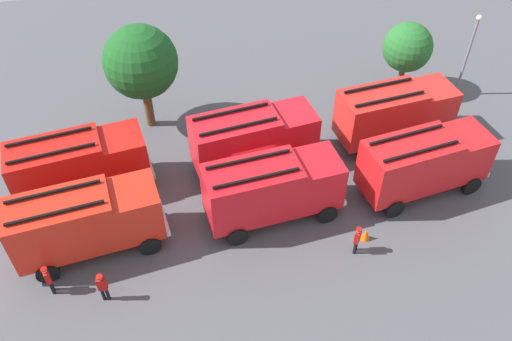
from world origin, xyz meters
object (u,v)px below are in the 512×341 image
traffic_cone_1 (366,235)px  lamppost (469,49)px  fire_truck_1 (272,188)px  fire_truck_3 (79,164)px  traffic_cone_0 (376,159)px  fire_truck_0 (86,220)px  fire_truck_5 (395,112)px  tree_0 (141,62)px  tree_1 (408,47)px  fire_truck_2 (424,162)px  fire_truck_4 (253,138)px  firefighter_3 (103,286)px  firefighter_2 (357,239)px  traffic_cone_2 (353,112)px  firefighter_1 (48,279)px

traffic_cone_1 → lamppost: (10.88, 10.41, 3.15)m
fire_truck_1 → fire_truck_3: size_ratio=0.99×
traffic_cone_0 → lamppost: size_ratio=0.10×
fire_truck_1 → traffic_cone_1: (4.27, -2.65, -1.81)m
fire_truck_0 → fire_truck_3: size_ratio=1.00×
fire_truck_5 → tree_0: bearing=155.4°
traffic_cone_0 → tree_1: bearing=55.9°
fire_truck_2 → fire_truck_5: same height
fire_truck_3 → fire_truck_4: 9.53m
traffic_cone_1 → lamppost: bearing=43.7°
fire_truck_4 → firefighter_3: 11.35m
fire_truck_5 → tree_1: tree_1 is taller
firefighter_2 → traffic_cone_2: bearing=108.2°
fire_truck_4 → lamppost: 15.70m
tree_0 → tree_1: (17.01, -0.32, -1.21)m
fire_truck_1 → lamppost: lamppost is taller
fire_truck_1 → firefighter_2: (3.47, -3.28, -1.16)m
fire_truck_1 → fire_truck_5: (8.73, 4.39, 0.00)m
fire_truck_2 → lamppost: size_ratio=1.26×
fire_truck_3 → traffic_cone_2: 17.32m
tree_0 → traffic_cone_1: size_ratio=9.89×
fire_truck_1 → fire_truck_4: (-0.04, 4.01, 0.00)m
fire_truck_2 → firefighter_3: 17.51m
fire_truck_3 → tree_0: bearing=45.6°
fire_truck_4 → fire_truck_0: bearing=-162.7°
firefighter_1 → lamppost: lamppost is taller
fire_truck_3 → firefighter_2: fire_truck_3 is taller
fire_truck_0 → fire_truck_2: bearing=-5.9°
fire_truck_0 → tree_0: (3.74, 9.41, 2.43)m
fire_truck_3 → tree_0: 7.09m
tree_0 → traffic_cone_2: tree_0 is taller
traffic_cone_0 → lamppost: (8.05, 5.18, 3.21)m
traffic_cone_2 → lamppost: bearing=4.5°
traffic_cone_1 → traffic_cone_2: (3.11, 9.80, -0.04)m
fire_truck_5 → traffic_cone_0: 3.07m
lamppost → fire_truck_1: bearing=-152.9°
fire_truck_1 → firefighter_1: (-11.20, -2.14, -1.14)m
firefighter_2 → tree_0: tree_0 is taller
tree_0 → firefighter_1: bearing=-116.2°
firefighter_3 → fire_truck_2: bearing=110.9°
tree_0 → traffic_cone_0: tree_0 is taller
fire_truck_2 → fire_truck_4: bearing=147.6°
traffic_cone_1 → fire_truck_3: bearing=153.8°
fire_truck_5 → firefighter_2: size_ratio=4.21×
firefighter_1 → fire_truck_5: bearing=-176.1°
fire_truck_3 → traffic_cone_1: 15.53m
fire_truck_2 → firefighter_1: fire_truck_2 is taller
fire_truck_0 → fire_truck_1: same height
fire_truck_2 → firefighter_3: size_ratio=4.11×
firefighter_2 → fire_truck_0: bearing=-155.8°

